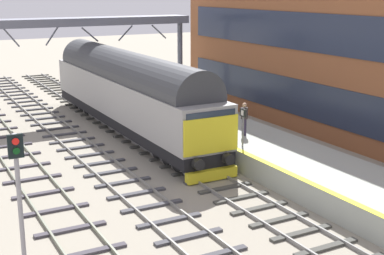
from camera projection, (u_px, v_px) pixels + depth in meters
The scene contains 11 objects.
ground_plane at pixel (173, 158), 26.82m from camera, with size 140.00×140.00×0.00m, color gray.
track_main at pixel (173, 157), 26.80m from camera, with size 2.50×60.00×0.15m.
track_adjacent_west at pixel (105, 167), 25.19m from camera, with size 2.50×60.00×0.15m.
track_adjacent_far_west at pixel (33, 179), 23.67m from camera, with size 2.50×60.00×0.15m.
station_platform at pixel (235, 139), 28.35m from camera, with size 4.00×44.00×1.01m.
station_building at pixel (377, 37), 28.86m from camera, with size 5.35×32.06×11.17m.
diesel_locomotive at pixel (128, 89), 31.11m from camera, with size 2.74×19.36×4.68m.
signal_post_near at pixel (18, 184), 15.88m from camera, with size 0.44×0.22×4.06m.
platform_number_sign at pixel (243, 122), 24.71m from camera, with size 0.10×0.44×1.80m.
waiting_passenger at pixel (244, 116), 26.85m from camera, with size 0.35×0.51×1.64m.
overhead_footbridge at pixel (71, 26), 34.87m from camera, with size 16.10×2.00×6.26m.
Camera 1 is at (-11.34, -22.99, 8.06)m, focal length 51.03 mm.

